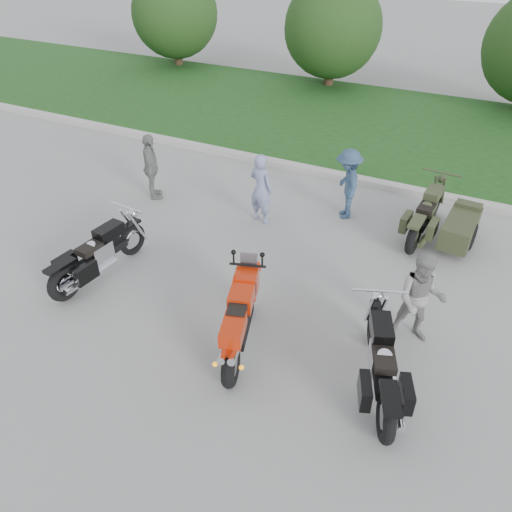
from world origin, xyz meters
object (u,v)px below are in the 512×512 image
at_px(cruiser_left, 96,257).
at_px(cruiser_right, 382,367).
at_px(sportbike_red, 240,319).
at_px(person_stripe, 261,189).
at_px(person_denim, 347,184).
at_px(person_back, 151,167).
at_px(cruiser_sidecar, 445,223).
at_px(person_grey, 421,299).

relative_size(cruiser_left, cruiser_right, 1.04).
bearing_deg(cruiser_left, sportbike_red, -2.12).
xyz_separation_m(cruiser_right, person_stripe, (-3.66, 3.58, 0.32)).
height_order(person_denim, person_back, person_denim).
relative_size(sportbike_red, person_back, 1.34).
relative_size(cruiser_left, person_stripe, 1.50).
distance_m(sportbike_red, cruiser_right, 2.21).
bearing_deg(person_back, person_stripe, -121.85).
height_order(cruiser_sidecar, person_denim, person_denim).
bearing_deg(person_stripe, cruiser_sidecar, -152.49).
relative_size(cruiser_sidecar, person_back, 1.52).
bearing_deg(sportbike_red, cruiser_left, 154.71).
distance_m(cruiser_sidecar, person_denim, 2.21).
relative_size(person_grey, person_denim, 1.02).
xyz_separation_m(cruiser_left, cruiser_sidecar, (5.60, 4.22, -0.03)).
bearing_deg(person_denim, person_stripe, -84.06).
distance_m(person_stripe, person_grey, 4.48).
bearing_deg(person_stripe, sportbike_red, 124.97).
relative_size(sportbike_red, person_denim, 1.33).
distance_m(cruiser_right, person_grey, 1.38).
distance_m(cruiser_left, person_stripe, 3.76).
relative_size(person_stripe, person_denim, 0.99).
bearing_deg(cruiser_right, person_back, 131.24).
distance_m(cruiser_right, person_stripe, 5.13).
bearing_deg(sportbike_red, person_denim, 70.59).
xyz_separation_m(person_denim, person_back, (-4.41, -1.20, -0.01)).
bearing_deg(person_stripe, cruiser_right, 149.15).
relative_size(sportbike_red, person_stripe, 1.34).
relative_size(person_grey, person_back, 1.03).
height_order(person_grey, person_back, person_grey).
relative_size(cruiser_right, person_denim, 1.44).
height_order(cruiser_left, cruiser_sidecar, cruiser_sidecar).
height_order(sportbike_red, person_stripe, person_stripe).
relative_size(person_denim, person_back, 1.01).
distance_m(person_stripe, person_back, 2.80).
height_order(cruiser_right, cruiser_sidecar, same).
xyz_separation_m(sportbike_red, person_denim, (0.15, 4.76, 0.19)).
xyz_separation_m(cruiser_right, cruiser_sidecar, (0.13, 4.52, -0.04)).
relative_size(sportbike_red, cruiser_right, 0.92).
height_order(cruiser_right, person_back, person_back).
distance_m(sportbike_red, person_grey, 2.82).
height_order(person_stripe, person_denim, person_denim).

